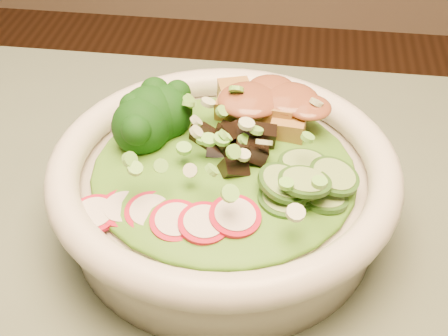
# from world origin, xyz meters

# --- Properties ---
(salad_bowl) EXTENTS (0.27, 0.27, 0.07)m
(salad_bowl) POSITION_xyz_m (-0.06, 0.14, 0.79)
(salad_bowl) COLOR silver
(salad_bowl) RESTS_ON dining_table
(lettuce_bed) EXTENTS (0.20, 0.20, 0.02)m
(lettuce_bed) POSITION_xyz_m (-0.06, 0.14, 0.81)
(lettuce_bed) COLOR #2C6A16
(lettuce_bed) RESTS_ON salad_bowl
(broccoli_florets) EXTENTS (0.09, 0.08, 0.04)m
(broccoli_florets) POSITION_xyz_m (-0.12, 0.16, 0.83)
(broccoli_florets) COLOR black
(broccoli_florets) RESTS_ON salad_bowl
(radish_slices) EXTENTS (0.11, 0.05, 0.02)m
(radish_slices) POSITION_xyz_m (-0.08, 0.08, 0.81)
(radish_slices) COLOR #A60C24
(radish_slices) RESTS_ON salad_bowl
(cucumber_slices) EXTENTS (0.08, 0.08, 0.04)m
(cucumber_slices) POSITION_xyz_m (-0.00, 0.11, 0.82)
(cucumber_slices) COLOR #96C26B
(cucumber_slices) RESTS_ON salad_bowl
(mushroom_heap) EXTENTS (0.08, 0.08, 0.04)m
(mushroom_heap) POSITION_xyz_m (-0.05, 0.15, 0.82)
(mushroom_heap) COLOR black
(mushroom_heap) RESTS_ON salad_bowl
(tofu_cubes) EXTENTS (0.09, 0.07, 0.04)m
(tofu_cubes) POSITION_xyz_m (-0.03, 0.20, 0.82)
(tofu_cubes) COLOR olive
(tofu_cubes) RESTS_ON salad_bowl
(peanut_sauce) EXTENTS (0.07, 0.06, 0.02)m
(peanut_sauce) POSITION_xyz_m (-0.03, 0.20, 0.83)
(peanut_sauce) COLOR brown
(peanut_sauce) RESTS_ON tofu_cubes
(scallion_garnish) EXTENTS (0.19, 0.19, 0.02)m
(scallion_garnish) POSITION_xyz_m (-0.06, 0.14, 0.83)
(scallion_garnish) COLOR #6CBD42
(scallion_garnish) RESTS_ON salad_bowl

